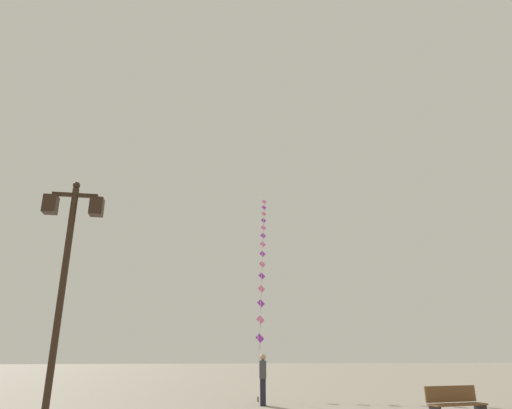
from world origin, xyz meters
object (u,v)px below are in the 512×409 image
(kite_train, at_px, (262,256))
(park_bench, at_px, (456,404))
(kite_flyer, at_px, (263,378))
(twin_lantern_lamp_post, at_px, (67,255))

(kite_train, xyz_separation_m, park_bench, (2.12, -15.63, -7.18))
(park_bench, bearing_deg, kite_train, 89.41)
(park_bench, bearing_deg, kite_flyer, 121.56)
(kite_train, bearing_deg, park_bench, -82.27)
(kite_flyer, bearing_deg, twin_lantern_lamp_post, 151.43)
(kite_train, height_order, park_bench, kite_train)
(kite_train, xyz_separation_m, kite_flyer, (-2.04, -10.65, -6.72))
(kite_train, distance_m, kite_flyer, 12.76)
(kite_flyer, bearing_deg, park_bench, -129.15)
(twin_lantern_lamp_post, distance_m, park_bench, 10.33)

